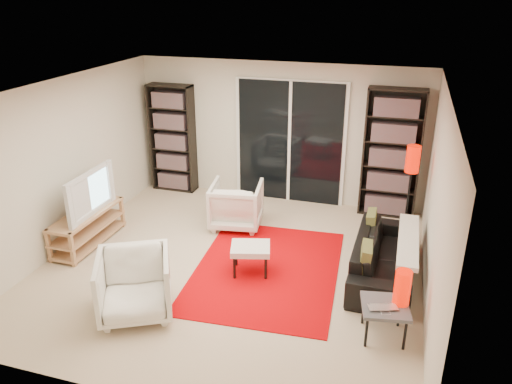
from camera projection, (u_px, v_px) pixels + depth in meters
floor at (232, 265)px, 6.83m from camera, size 5.00×5.00×0.00m
wall_back at (279, 133)px, 8.58m from camera, size 5.00×0.02×2.40m
wall_front at (130, 290)px, 4.16m from camera, size 5.00×0.02×2.40m
wall_left at (64, 165)px, 7.04m from camera, size 0.02×5.00×2.40m
wall_right at (437, 208)px, 5.70m from camera, size 0.02×5.00×2.40m
ceiling at (228, 90)px, 5.91m from camera, size 5.00×5.00×0.02m
sliding_door at (290, 143)px, 8.55m from camera, size 1.92×0.08×2.16m
bookshelf_left at (173, 139)px, 9.04m from camera, size 0.80×0.30×1.95m
bookshelf_right at (391, 154)px, 7.97m from camera, size 0.90×0.30×2.10m
tv_stand at (88, 227)px, 7.32m from camera, size 0.43×1.35×0.50m
tv at (84, 192)px, 7.10m from camera, size 0.17×1.12×0.64m
rug at (267, 270)px, 6.71m from camera, size 2.04×2.66×0.01m
sofa at (384, 256)px, 6.50m from camera, size 0.79×1.92×0.56m
armchair_back at (236, 205)px, 7.83m from camera, size 0.88×0.90×0.72m
armchair_front at (135, 285)px, 5.70m from camera, size 1.10×1.11×0.76m
ottoman at (250, 250)px, 6.53m from camera, size 0.60×0.53×0.40m
side_table at (385, 308)px, 5.33m from camera, size 0.57×0.57×0.40m
laptop at (384, 310)px, 5.21m from camera, size 0.36×0.29×0.02m
table_lamp at (402, 287)px, 5.27m from camera, size 0.18×0.18×0.39m
floor_lamp at (412, 168)px, 7.16m from camera, size 0.22×0.22×1.45m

